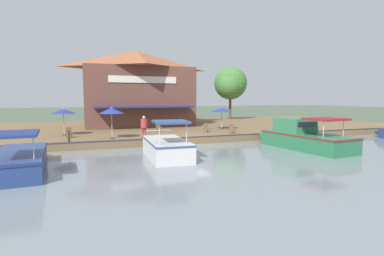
% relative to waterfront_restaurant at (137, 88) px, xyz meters
% --- Properties ---
extents(ground_plane, '(220.00, 220.00, 0.00)m').
position_rel_waterfront_restaurant_xyz_m(ground_plane, '(13.46, 2.24, -5.06)').
color(ground_plane, '#4C5B47').
extents(quay_deck, '(22.00, 56.00, 0.60)m').
position_rel_waterfront_restaurant_xyz_m(quay_deck, '(2.46, 2.24, -4.76)').
color(quay_deck, brown).
rests_on(quay_deck, ground).
extents(quay_edge_fender, '(0.20, 50.40, 0.10)m').
position_rel_waterfront_restaurant_xyz_m(quay_edge_fender, '(13.36, 2.24, -4.41)').
color(quay_edge_fender, '#2D2D33').
rests_on(quay_edge_fender, quay_deck).
extents(waterfront_restaurant, '(10.55, 12.59, 8.77)m').
position_rel_waterfront_restaurant_xyz_m(waterfront_restaurant, '(0.00, 0.00, 0.00)').
color(waterfront_restaurant, brown).
rests_on(waterfront_restaurant, quay_deck).
extents(patio_umbrella_mid_patio_right, '(2.00, 2.00, 2.49)m').
position_rel_waterfront_restaurant_xyz_m(patio_umbrella_mid_patio_right, '(11.67, -3.98, -2.24)').
color(patio_umbrella_mid_patio_right, '#B7B7B7').
rests_on(patio_umbrella_mid_patio_right, quay_deck).
extents(patio_umbrella_far_corner, '(2.24, 2.24, 2.25)m').
position_rel_waterfront_restaurant_xyz_m(patio_umbrella_far_corner, '(8.10, 7.33, -2.45)').
color(patio_umbrella_far_corner, '#B7B7B7').
rests_on(patio_umbrella_far_corner, quay_deck).
extents(patio_umbrella_back_row, '(2.10, 2.10, 2.32)m').
position_rel_waterfront_restaurant_xyz_m(patio_umbrella_back_row, '(7.99, -7.69, -2.39)').
color(patio_umbrella_back_row, '#B7B7B7').
rests_on(patio_umbrella_back_row, quay_deck).
extents(cafe_chair_far_corner_seat, '(0.47, 0.47, 0.85)m').
position_rel_waterfront_restaurant_xyz_m(cafe_chair_far_corner_seat, '(10.07, 4.79, -3.98)').
color(cafe_chair_far_corner_seat, brown).
rests_on(cafe_chair_far_corner_seat, quay_deck).
extents(cafe_chair_beside_entrance, '(0.48, 0.48, 0.85)m').
position_rel_waterfront_restaurant_xyz_m(cafe_chair_beside_entrance, '(11.82, 6.59, -3.98)').
color(cafe_chair_beside_entrance, brown).
rests_on(cafe_chair_beside_entrance, quay_deck).
extents(cafe_chair_under_first_umbrella, '(0.53, 0.53, 0.85)m').
position_rel_waterfront_restaurant_xyz_m(cafe_chair_under_first_umbrella, '(10.00, -7.20, -3.98)').
color(cafe_chair_under_first_umbrella, brown).
rests_on(cafe_chair_under_first_umbrella, quay_deck).
extents(cafe_chair_mid_patio, '(0.54, 0.54, 0.85)m').
position_rel_waterfront_restaurant_xyz_m(cafe_chair_mid_patio, '(8.05, 13.91, -3.98)').
color(cafe_chair_mid_patio, brown).
rests_on(cafe_chair_mid_patio, quay_deck).
extents(cafe_chair_back_row_seat, '(0.56, 0.56, 0.85)m').
position_rel_waterfront_restaurant_xyz_m(cafe_chair_back_row_seat, '(8.00, 0.68, -3.98)').
color(cafe_chair_back_row_seat, brown).
rests_on(cafe_chair_back_row_seat, quay_deck).
extents(person_near_entrance, '(0.51, 0.51, 1.82)m').
position_rel_waterfront_restaurant_xyz_m(person_near_entrance, '(12.71, -1.62, -3.31)').
color(person_near_entrance, '#B23338').
rests_on(person_near_entrance, quay_deck).
extents(motorboat_nearest_quay, '(6.16, 2.54, 2.42)m').
position_rel_waterfront_restaurant_xyz_m(motorboat_nearest_quay, '(17.45, -1.20, -4.33)').
color(motorboat_nearest_quay, silver).
rests_on(motorboat_nearest_quay, river_water).
extents(motorboat_fourth_along, '(7.69, 2.78, 2.15)m').
position_rel_waterfront_restaurant_xyz_m(motorboat_fourth_along, '(18.27, -9.21, -4.39)').
color(motorboat_fourth_along, navy).
rests_on(motorboat_fourth_along, river_water).
extents(motorboat_outer_channel, '(8.33, 3.46, 2.37)m').
position_rel_waterfront_restaurant_xyz_m(motorboat_outer_channel, '(17.60, 9.20, -4.17)').
color(motorboat_outer_channel, '#287047').
rests_on(motorboat_outer_channel, river_water).
extents(mooring_post, '(0.22, 0.22, 0.87)m').
position_rel_waterfront_restaurant_xyz_m(mooring_post, '(13.11, -7.10, -4.02)').
color(mooring_post, '#473323').
rests_on(mooring_post, quay_deck).
extents(tree_upstream_bank, '(5.18, 4.94, 7.93)m').
position_rel_waterfront_restaurant_xyz_m(tree_upstream_bank, '(-4.70, 14.80, 0.86)').
color(tree_upstream_bank, brown).
rests_on(tree_upstream_bank, quay_deck).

